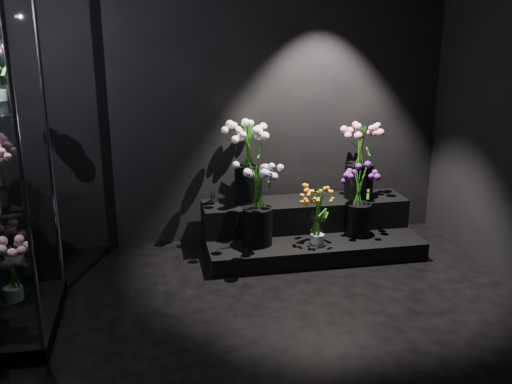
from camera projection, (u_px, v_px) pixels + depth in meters
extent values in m
plane|color=black|center=(279.00, 353.00, 3.53)|extent=(4.00, 4.00, 0.00)
plane|color=black|center=(228.00, 89.00, 5.00)|extent=(4.00, 0.00, 4.00)
plane|color=black|center=(497.00, 294.00, 1.24)|extent=(4.00, 0.00, 4.00)
cube|color=black|center=(310.00, 243.00, 5.07)|extent=(1.86, 0.83, 0.15)
cube|color=black|center=(304.00, 213.00, 5.20)|extent=(1.86, 0.41, 0.26)
cube|color=black|center=(12.00, 320.00, 3.81)|extent=(0.59, 0.99, 0.10)
cylinder|color=white|center=(318.00, 230.00, 4.81)|extent=(0.12, 0.12, 0.24)
cylinder|color=black|center=(257.00, 226.00, 4.79)|extent=(0.25, 0.25, 0.32)
cylinder|color=black|center=(358.00, 219.00, 5.00)|extent=(0.23, 0.23, 0.29)
cylinder|color=black|center=(248.00, 184.00, 5.05)|extent=(0.24, 0.24, 0.34)
cylinder|color=black|center=(359.00, 181.00, 5.19)|extent=(0.26, 0.26, 0.32)
cylinder|color=white|center=(12.00, 282.00, 3.94)|extent=(0.14, 0.14, 0.28)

